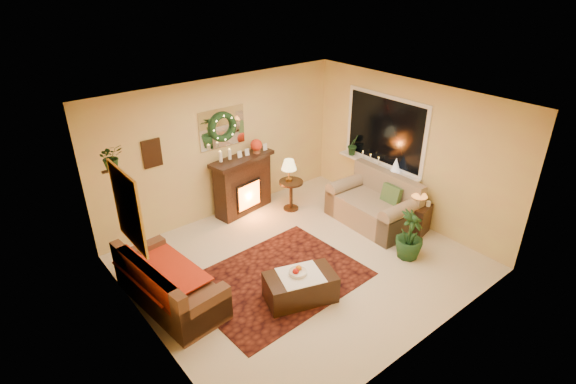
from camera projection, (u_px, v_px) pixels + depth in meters
floor at (302, 263)px, 7.27m from camera, size 5.00×5.00×0.00m
ceiling at (304, 106)px, 6.09m from camera, size 5.00×5.00×0.00m
wall_back at (223, 148)px, 8.24m from camera, size 5.00×5.00×0.00m
wall_front at (431, 261)px, 5.12m from camera, size 5.00×5.00×0.00m
wall_left at (142, 252)px, 5.28m from camera, size 4.50×4.50×0.00m
wall_right at (408, 152)px, 8.08m from camera, size 4.50×4.50×0.00m
area_rug at (277, 279)px, 6.89m from camera, size 2.61×2.00×0.01m
sofa at (169, 277)px, 6.25m from camera, size 0.97×1.86×0.77m
red_throw at (162, 271)px, 6.34m from camera, size 0.83×1.35×0.02m
fireplace at (243, 185)px, 8.58m from camera, size 1.20×0.54×1.06m
poinsettia at (256, 145)px, 8.38m from camera, size 0.22×0.22×0.22m
mantel_candle_a at (221, 157)px, 7.98m from camera, size 0.07×0.07×0.20m
mantel_candle_b at (230, 154)px, 8.08m from camera, size 0.06×0.06×0.19m
mantel_mirror at (222, 128)px, 8.04m from camera, size 0.92×0.02×0.72m
wreath at (223, 127)px, 8.00m from camera, size 0.55×0.11×0.55m
wall_art at (152, 153)px, 7.35m from camera, size 0.32×0.03×0.48m
gold_mirror at (128, 208)px, 5.29m from camera, size 0.03×0.84×1.00m
hanging_plant at (113, 168)px, 5.79m from camera, size 0.33×0.28×0.36m
loveseat at (373, 202)px, 8.22m from camera, size 0.97×1.62×0.92m
window_frame at (385, 131)px, 8.34m from camera, size 0.03×1.86×1.36m
window_glass at (384, 131)px, 8.33m from camera, size 0.02×1.70×1.22m
window_sill at (378, 166)px, 8.59m from camera, size 0.22×1.86×0.04m
mini_tree at (396, 165)px, 8.20m from camera, size 0.18×0.18×0.27m
sill_plant at (353, 145)px, 8.96m from camera, size 0.29×0.24×0.53m
side_table_round at (291, 194)px, 8.72m from camera, size 0.48×0.48×0.60m
lamp_cream at (289, 168)px, 8.48m from camera, size 0.29×0.29×0.45m
end_table_square at (415, 218)px, 8.01m from camera, size 0.52×0.52×0.54m
lamp_tiffany at (420, 196)px, 7.75m from camera, size 0.28×0.28×0.41m
coffee_table at (300, 287)px, 6.40m from camera, size 1.11×0.83×0.42m
fruit_bowl at (298, 273)px, 6.31m from camera, size 0.25×0.25×0.06m
floor_palm at (410, 233)px, 7.23m from camera, size 1.77×1.77×2.46m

